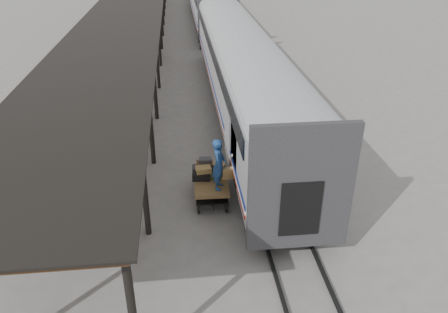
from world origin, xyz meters
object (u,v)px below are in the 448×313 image
luggage_tug (145,50)px  baggage_cart (211,183)px  pedestrian (127,68)px  porter (219,164)px

luggage_tug → baggage_cart: bearing=-104.9°
luggage_tug → pedestrian: 5.86m
baggage_cart → luggage_tug: bearing=101.3°
baggage_cart → porter: bearing=-67.4°
baggage_cart → luggage_tug: 20.53m
luggage_tug → pedestrian: pedestrian is taller
luggage_tug → porter: (3.74, -20.88, 1.15)m
luggage_tug → porter: bearing=-104.5°
porter → pedestrian: size_ratio=0.99×
pedestrian → luggage_tug: bearing=-77.8°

